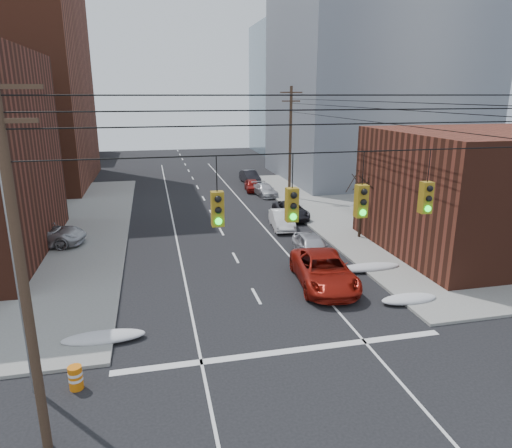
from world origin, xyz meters
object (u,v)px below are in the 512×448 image
parked_car_c (291,210)px  parked_car_e (252,185)px  red_pickup (324,270)px  parked_car_f (250,177)px  parked_car_d (265,190)px  parked_car_a (312,247)px  lot_car_b (43,234)px  construction_barrel (76,377)px  parked_car_b (282,220)px

parked_car_c → parked_car_e: size_ratio=1.31×
red_pickup → parked_car_f: bearing=92.0°
parked_car_c → parked_car_d: size_ratio=1.16×
parked_car_a → lot_car_b: lot_car_b is taller
parked_car_f → parked_car_a: bearing=-97.3°
parked_car_c → construction_barrel: parked_car_c is taller
parked_car_b → red_pickup: bearing=-88.2°
parked_car_e → parked_car_f: parked_car_f is taller
parked_car_d → parked_car_f: size_ratio=0.96×
parked_car_a → parked_car_b: 6.98m
red_pickup → lot_car_b: 19.54m
parked_car_f → lot_car_b: bearing=-137.0°
red_pickup → parked_car_e: size_ratio=1.64×
parked_car_b → parked_car_f: size_ratio=0.96×
parked_car_e → parked_car_a: bearing=-86.9°
parked_car_a → parked_car_d: parked_car_a is taller
parked_car_b → parked_car_d: size_ratio=1.00×
parked_car_b → parked_car_e: parked_car_b is taller
lot_car_b → parked_car_a: bearing=-99.4°
parked_car_e → lot_car_b: size_ratio=0.67×
parked_car_f → parked_car_c: bearing=-93.8°
red_pickup → lot_car_b: (-16.50, 10.46, 0.07)m
red_pickup → parked_car_c: 14.27m
parked_car_b → lot_car_b: lot_car_b is taller
parked_car_c → parked_car_f: (0.00, 16.59, 0.05)m
red_pickup → parked_car_c: red_pickup is taller
parked_car_d → construction_barrel: 33.30m
red_pickup → lot_car_b: bearing=154.1°
parked_car_a → construction_barrel: 16.97m
parked_car_a → lot_car_b: bearing=163.7°
lot_car_b → red_pickup: bearing=-112.2°
parked_car_b → parked_car_a: bearing=-84.0°
parked_car_b → construction_barrel: bearing=-119.5°
parked_car_a → construction_barrel: size_ratio=5.10×
red_pickup → construction_barrel: size_ratio=7.00×
parked_car_a → parked_car_d: bearing=88.4°
parked_car_b → parked_car_d: bearing=88.4°
parked_car_d → construction_barrel: parked_car_d is taller
parked_car_e → construction_barrel: 35.40m
red_pickup → parked_car_f: size_ratio=1.38×
lot_car_b → parked_car_e: bearing=-39.6°
parked_car_a → parked_car_f: size_ratio=1.01×
parked_car_a → parked_car_f: bearing=89.7°
parked_car_e → construction_barrel: size_ratio=4.27×
parked_car_c → parked_car_f: size_ratio=1.10×
red_pickup → parked_car_b: (0.83, 11.29, -0.16)m
lot_car_b → construction_barrel: bearing=-155.3°
red_pickup → parked_car_c: size_ratio=1.25×
parked_car_a → lot_car_b: size_ratio=0.80×
red_pickup → parked_car_e: (1.70, 25.87, -0.22)m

